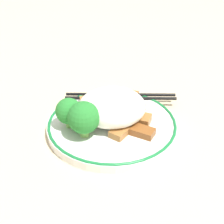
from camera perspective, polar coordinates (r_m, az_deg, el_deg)
name	(u,v)px	position (r m, az deg, el deg)	size (l,w,h in m)	color
ground_plane	(112,129)	(0.53, 0.00, -3.10)	(3.00, 3.00, 0.00)	#C6B28E
plate	(112,125)	(0.52, 0.00, -2.32)	(0.22, 0.22, 0.02)	white
rice_mound	(112,107)	(0.50, 0.07, 0.96)	(0.11, 0.09, 0.06)	white
broccoli_back_left	(69,111)	(0.50, -7.91, 0.11)	(0.04, 0.04, 0.05)	#7FB756
broccoli_back_center	(84,118)	(0.47, -5.18, -1.08)	(0.05, 0.05, 0.06)	#7FB756
meat_near_front	(143,132)	(0.49, 5.60, -3.59)	(0.04, 0.04, 0.01)	brown
meat_near_left	(135,106)	(0.55, 4.30, 1.06)	(0.04, 0.03, 0.01)	brown
meat_near_right	(91,101)	(0.57, -3.92, 2.07)	(0.04, 0.03, 0.01)	#9E6633
meat_near_back	(120,132)	(0.49, 1.38, -3.73)	(0.04, 0.04, 0.01)	#9E6633
meat_on_rice_edge	(110,97)	(0.58, -0.30, 2.78)	(0.04, 0.02, 0.01)	#995B28
meat_mid_left	(130,96)	(0.58, 3.26, 3.01)	(0.04, 0.03, 0.01)	#995B28
meat_mid_right	(144,120)	(0.52, 5.83, -1.42)	(0.03, 0.03, 0.01)	#9E6633
chopsticks	(121,96)	(0.59, 1.59, 2.89)	(0.21, 0.03, 0.01)	black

